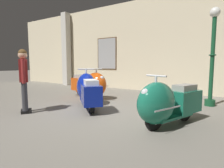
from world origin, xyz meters
TOP-DOWN VIEW (x-y plane):
  - ground_plane at (0.00, 0.00)m, footprint 60.00×60.00m
  - showroom_back_wall at (-0.19, 4.16)m, footprint 18.00×0.63m
  - scooter_0 at (-1.32, 1.38)m, footprint 1.76×0.87m
  - scooter_1 at (-0.55, 0.31)m, footprint 1.61×1.52m
  - scooter_2 at (1.73, -0.13)m, footprint 1.01×1.69m
  - lamppost at (2.27, 2.31)m, footprint 0.28×0.28m
  - visitor_0 at (-1.43, -0.99)m, footprint 0.45×0.37m

SIDE VIEW (x-z plane):
  - ground_plane at x=0.00m, z-range 0.00..0.00m
  - scooter_2 at x=1.73m, z-range -0.04..0.95m
  - scooter_0 at x=-1.32m, z-range -0.05..0.99m
  - scooter_1 at x=-0.55m, z-range -0.05..1.01m
  - visitor_0 at x=-1.43m, z-range 0.12..1.65m
  - lamppost at x=2.27m, z-range 0.09..2.80m
  - showroom_back_wall at x=-0.19m, z-range 0.00..3.97m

